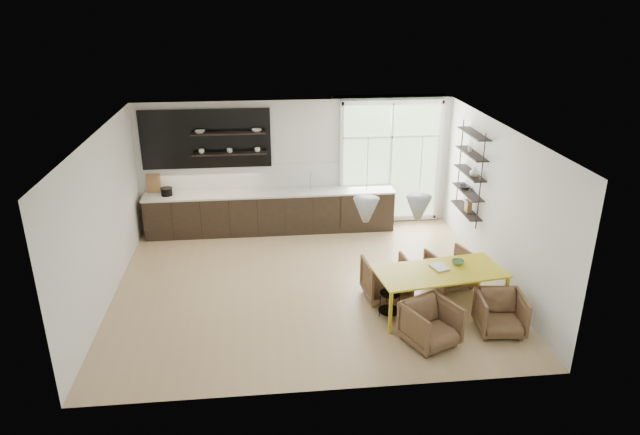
{
  "coord_description": "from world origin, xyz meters",
  "views": [
    {
      "loc": [
        -0.76,
        -9.32,
        5.09
      ],
      "look_at": [
        0.29,
        0.6,
        1.11
      ],
      "focal_mm": 32.0,
      "sensor_mm": 36.0,
      "label": 1
    }
  ],
  "objects_px": {
    "armchair_front_left": "(430,324)",
    "wire_stool": "(390,302)",
    "armchair_front_right": "(500,314)",
    "dining_table": "(440,274)",
    "armchair_back_right": "(450,268)",
    "armchair_back_left": "(386,279)"
  },
  "relations": [
    {
      "from": "armchair_front_left",
      "to": "armchair_front_right",
      "type": "height_order",
      "value": "armchair_front_left"
    },
    {
      "from": "dining_table",
      "to": "armchair_back_right",
      "type": "distance_m",
      "value": 1.09
    },
    {
      "from": "armchair_back_left",
      "to": "armchair_back_right",
      "type": "bearing_deg",
      "value": -171.48
    },
    {
      "from": "armchair_front_left",
      "to": "wire_stool",
      "type": "relative_size",
      "value": 1.63
    },
    {
      "from": "armchair_back_right",
      "to": "armchair_front_right",
      "type": "bearing_deg",
      "value": 84.53
    },
    {
      "from": "armchair_back_left",
      "to": "armchair_front_left",
      "type": "relative_size",
      "value": 1.05
    },
    {
      "from": "armchair_back_right",
      "to": "armchair_front_left",
      "type": "distance_m",
      "value": 2.01
    },
    {
      "from": "armchair_front_right",
      "to": "wire_stool",
      "type": "distance_m",
      "value": 1.76
    },
    {
      "from": "dining_table",
      "to": "wire_stool",
      "type": "height_order",
      "value": "dining_table"
    },
    {
      "from": "armchair_back_right",
      "to": "armchair_front_right",
      "type": "relative_size",
      "value": 1.03
    },
    {
      "from": "armchair_back_right",
      "to": "wire_stool",
      "type": "height_order",
      "value": "armchair_back_right"
    },
    {
      "from": "armchair_back_right",
      "to": "wire_stool",
      "type": "relative_size",
      "value": 1.62
    },
    {
      "from": "armchair_back_left",
      "to": "wire_stool",
      "type": "distance_m",
      "value": 0.7
    },
    {
      "from": "armchair_back_left",
      "to": "wire_stool",
      "type": "xyz_separation_m",
      "value": [
        -0.09,
        -0.69,
        -0.06
      ]
    },
    {
      "from": "armchair_front_left",
      "to": "dining_table",
      "type": "bearing_deg",
      "value": 41.85
    },
    {
      "from": "armchair_front_right",
      "to": "armchair_back_right",
      "type": "bearing_deg",
      "value": 106.88
    },
    {
      "from": "armchair_back_right",
      "to": "armchair_front_left",
      "type": "xyz_separation_m",
      "value": [
        -0.89,
        -1.8,
        0.0
      ]
    },
    {
      "from": "armchair_back_right",
      "to": "armchair_back_left",
      "type": "bearing_deg",
      "value": -2.51
    },
    {
      "from": "armchair_back_left",
      "to": "wire_stool",
      "type": "relative_size",
      "value": 1.72
    },
    {
      "from": "armchair_front_left",
      "to": "armchair_front_right",
      "type": "xyz_separation_m",
      "value": [
        1.2,
        0.2,
        -0.01
      ]
    },
    {
      "from": "dining_table",
      "to": "armchair_back_right",
      "type": "bearing_deg",
      "value": 52.67
    },
    {
      "from": "armchair_front_right",
      "to": "dining_table",
      "type": "bearing_deg",
      "value": 144.95
    }
  ]
}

